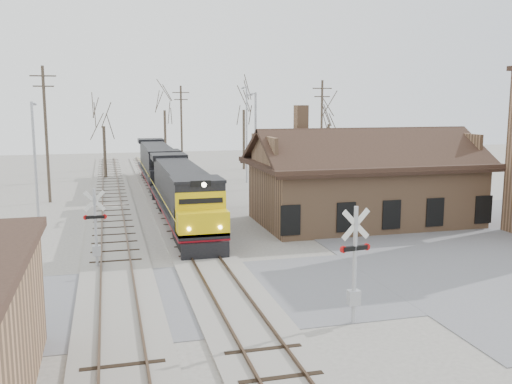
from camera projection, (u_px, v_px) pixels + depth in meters
ground at (226, 294)px, 24.46m from camera, size 140.00×140.00×0.00m
road at (226, 293)px, 24.46m from camera, size 60.00×9.00×0.03m
track_main at (181, 221)px, 38.78m from camera, size 3.40×90.00×0.24m
track_siding at (113, 225)px, 37.65m from camera, size 3.40×90.00×0.24m
depot at (363, 187)px, 38.55m from camera, size 15.20×9.31×7.90m
locomotive_lead at (183, 194)px, 37.35m from camera, size 2.72×18.25×4.05m
locomotive_trailing at (158, 164)px, 55.04m from camera, size 2.72×18.25×3.83m
crossbuck_near at (354, 270)px, 20.90m from camera, size 1.26×0.33×4.43m
crossbuck_far at (96, 231)px, 27.90m from camera, size 1.13×0.30×3.98m
streetlight_a at (35, 157)px, 36.75m from camera, size 0.25×2.04×8.15m
streetlight_b at (255, 143)px, 44.35m from camera, size 0.25×2.04×8.83m
streetlight_c at (246, 129)px, 56.98m from camera, size 0.25×2.04×9.63m
utility_pole_a at (46, 132)px, 45.57m from camera, size 2.00×0.24×10.93m
utility_pole_b at (182, 127)px, 67.00m from camera, size 2.00×0.24×9.93m
utility_pole_c at (321, 130)px, 56.64m from camera, size 2.00×0.24×10.19m
tree_b at (103, 118)px, 59.71m from camera, size 3.70×3.70×9.07m
tree_c at (164, 101)px, 71.47m from camera, size 4.67×4.67×11.45m
tree_d at (244, 100)px, 67.65m from camera, size 4.76×4.76×11.66m
tree_e at (329, 116)px, 65.22m from camera, size 3.69×3.69×9.05m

